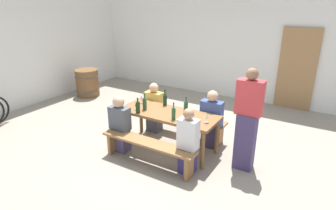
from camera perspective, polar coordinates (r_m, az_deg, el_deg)
name	(u,v)px	position (r m, az deg, el deg)	size (l,w,h in m)	color
ground_plane	(168,148)	(5.58, 0.00, -8.68)	(24.00, 24.00, 0.00)	gray
back_wall	(236,42)	(8.36, 13.63, 12.22)	(14.00, 0.20, 3.20)	silver
side_wall	(14,47)	(8.32, -28.66, 10.29)	(0.20, 7.84, 3.20)	silver
wooden_door	(297,70)	(7.97, 24.58, 6.53)	(0.90, 0.06, 2.10)	#9E7247
tasting_table	(168,117)	(5.29, 0.00, -2.39)	(1.90, 0.75, 0.75)	brown
bench_near	(148,147)	(4.92, -4.12, -8.38)	(1.80, 0.30, 0.45)	olive
bench_far	(185,120)	(5.96, 3.37, -3.00)	(1.80, 0.30, 0.45)	olive
wine_bottle_0	(145,104)	(5.38, -4.74, 0.29)	(0.08, 0.08, 0.32)	#234C2D
wine_bottle_1	(165,100)	(5.59, -0.61, 1.12)	(0.08, 0.08, 0.32)	#143319
wine_bottle_2	(186,106)	(5.28, 3.63, -0.23)	(0.08, 0.08, 0.29)	#234C2D
wine_bottle_3	(174,113)	(4.92, 1.13, -1.70)	(0.07, 0.07, 0.31)	#234C2D
wine_bottle_4	(138,107)	(5.24, -6.11, -0.44)	(0.08, 0.08, 0.29)	#143319
wine_glass_0	(207,116)	(4.83, 7.85, -2.17)	(0.08, 0.08, 0.18)	silver
wine_glass_1	(142,97)	(5.74, -5.37, 1.56)	(0.07, 0.07, 0.16)	silver
wine_glass_2	(137,104)	(5.39, -6.38, 0.13)	(0.07, 0.07, 0.15)	silver
seated_guest_near_0	(120,125)	(5.36, -9.66, -4.02)	(0.39, 0.24, 1.10)	#4B4367
seated_guest_near_1	(188,143)	(4.62, 4.05, -7.67)	(0.32, 0.24, 1.14)	navy
seated_guest_far_0	(154,109)	(6.09, -2.82, -0.76)	(0.38, 0.24, 1.09)	#4B4C57
seated_guest_far_1	(211,120)	(5.51, 8.73, -3.10)	(0.42, 0.24, 1.14)	#3D3351
standing_host	(247,122)	(4.79, 15.70, -3.39)	(0.42, 0.24, 1.75)	#41355F
wine_barrel	(87,83)	(8.80, -16.00, 4.35)	(0.70, 0.70, 0.79)	brown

